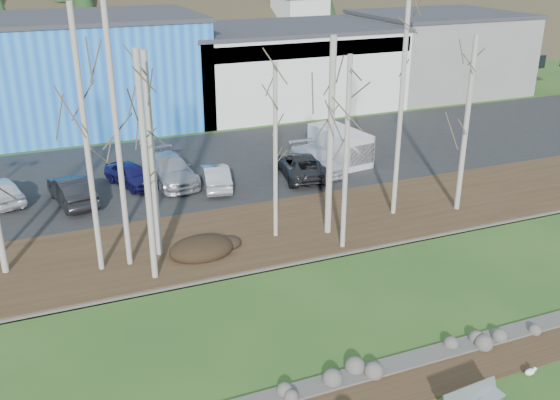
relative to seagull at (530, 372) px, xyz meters
name	(u,v)px	position (x,y,z in m)	size (l,w,h in m)	color
dirt_strip	(384,391)	(-4.81, 1.16, -0.17)	(80.00, 1.80, 0.03)	#382616
near_bank_rocks	(368,373)	(-4.81, 2.16, -0.18)	(80.00, 0.80, 0.50)	#47423D
river	(315,311)	(-4.81, 6.26, -0.18)	(80.00, 8.00, 0.90)	black
far_bank_rocks	(275,264)	(-4.81, 10.36, -0.18)	(80.00, 0.80, 0.46)	#47423D
far_bank	(251,234)	(-4.81, 13.56, -0.11)	(80.00, 7.00, 0.15)	#382616
parking_lot	(194,168)	(-4.81, 24.06, -0.11)	(80.00, 14.00, 0.14)	black
building_blue	(67,72)	(-10.81, 38.06, 3.97)	(20.40, 12.24, 8.30)	blue
building_white	(284,66)	(7.19, 38.04, 3.23)	(18.36, 12.24, 6.80)	silver
building_grey	(437,52)	(23.19, 38.06, 3.47)	(14.28, 12.24, 7.30)	slate
seagull	(530,372)	(0.00, 0.00, 0.00)	(0.46, 0.22, 0.33)	gold
dirt_mound	(201,248)	(-7.61, 12.33, 0.26)	(2.96, 2.09, 0.58)	black
birch_2	(152,158)	(-9.36, 13.06, 4.52)	(0.28, 0.28, 9.10)	beige
birch_3	(87,146)	(-11.98, 12.64, 5.50)	(0.23, 0.23, 11.07)	beige
birch_4	(146,170)	(-10.00, 11.03, 4.71)	(0.26, 0.26, 9.49)	beige
birch_5	(275,153)	(-3.78, 12.86, 4.10)	(0.20, 0.20, 8.26)	beige
birch_6	(346,156)	(-1.36, 10.57, 4.37)	(0.22, 0.22, 8.80)	beige
birch_7	(330,139)	(-1.28, 12.26, 4.65)	(0.30, 0.30, 9.36)	beige
birch_8	(466,126)	(6.36, 12.26, 4.48)	(0.27, 0.27, 9.02)	beige
birch_9	(401,99)	(2.92, 13.04, 5.98)	(0.24, 0.24, 12.03)	beige
birch_10	(118,142)	(-10.77, 12.64, 5.50)	(0.23, 0.23, 11.07)	beige
car_0	(0,191)	(-15.96, 22.34, 0.67)	(1.68, 4.18, 1.42)	silver
car_1	(72,190)	(-12.39, 20.77, 0.72)	(1.61, 4.62, 1.52)	black
car_2	(170,169)	(-6.76, 22.00, 0.75)	(2.22, 5.47, 1.59)	#A7A7AE
car_3	(131,175)	(-8.99, 22.29, 0.63)	(1.60, 3.97, 1.35)	#181754
car_4	(216,177)	(-4.54, 20.11, 0.63)	(1.43, 4.10, 1.35)	#B8B7BA
car_5	(301,165)	(0.77, 19.96, 0.68)	(2.41, 5.23, 1.45)	#27272A
car_6	(316,160)	(2.05, 20.57, 0.66)	(1.97, 4.85, 1.41)	silver
van_white	(342,146)	(4.35, 21.61, 0.98)	(2.58, 4.91, 2.05)	white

